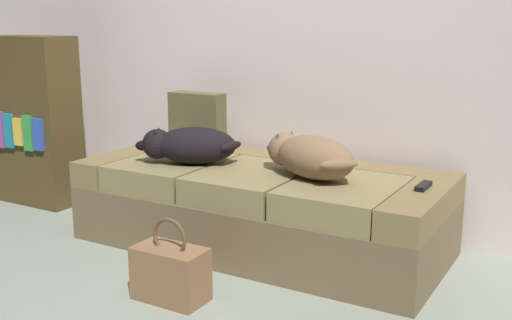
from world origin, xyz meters
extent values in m
cube|color=brown|center=(0.00, 1.07, 0.15)|extent=(1.94, 0.85, 0.30)
cube|color=olive|center=(-0.87, 1.07, 0.37)|extent=(0.20, 0.85, 0.14)
cube|color=olive|center=(0.87, 1.07, 0.37)|extent=(0.20, 0.85, 0.14)
cube|color=olive|center=(0.00, 1.39, 0.37)|extent=(1.54, 0.20, 0.14)
cube|color=olive|center=(-0.51, 0.97, 0.37)|extent=(0.50, 0.63, 0.14)
cube|color=olive|center=(0.00, 0.97, 0.37)|extent=(0.50, 0.63, 0.14)
cube|color=olive|center=(0.51, 0.97, 0.37)|extent=(0.50, 0.63, 0.14)
ellipsoid|color=black|center=(-0.35, 0.97, 0.54)|extent=(0.50, 0.42, 0.20)
sphere|color=black|center=(-0.54, 0.88, 0.55)|extent=(0.16, 0.16, 0.16)
ellipsoid|color=black|center=(-0.60, 0.85, 0.54)|extent=(0.11, 0.10, 0.06)
cone|color=black|center=(-0.52, 0.84, 0.61)|extent=(0.04, 0.04, 0.05)
cone|color=black|center=(-0.56, 0.92, 0.61)|extent=(0.04, 0.04, 0.05)
ellipsoid|color=black|center=(-0.15, 1.01, 0.55)|extent=(0.06, 0.18, 0.05)
ellipsoid|color=brown|center=(0.34, 1.00, 0.55)|extent=(0.53, 0.41, 0.21)
sphere|color=brown|center=(0.14, 1.08, 0.55)|extent=(0.17, 0.17, 0.17)
ellipsoid|color=#4C3927|center=(0.06, 1.11, 0.54)|extent=(0.12, 0.10, 0.06)
cone|color=#4C3927|center=(0.12, 1.04, 0.62)|extent=(0.04, 0.04, 0.05)
cone|color=#4C3927|center=(0.15, 1.13, 0.62)|extent=(0.04, 0.04, 0.05)
ellipsoid|color=brown|center=(0.52, 0.88, 0.56)|extent=(0.17, 0.15, 0.05)
cube|color=black|center=(0.86, 1.09, 0.45)|extent=(0.05, 0.15, 0.02)
cube|color=brown|center=(-0.56, 1.29, 0.61)|extent=(0.34, 0.13, 0.34)
cube|color=brown|center=(-0.01, 0.30, 0.12)|extent=(0.32, 0.18, 0.24)
torus|color=brown|center=(-0.01, 0.30, 0.29)|extent=(0.18, 0.02, 0.18)
cube|color=#49391C|center=(-1.70, 1.07, 0.55)|extent=(0.56, 0.28, 1.10)
cube|color=#914595|center=(-1.87, 0.92, 0.50)|extent=(0.08, 0.02, 0.24)
cube|color=teal|center=(-1.79, 0.92, 0.50)|extent=(0.08, 0.02, 0.22)
cube|color=gold|center=(-1.70, 0.92, 0.50)|extent=(0.08, 0.02, 0.18)
cube|color=green|center=(-1.61, 0.92, 0.50)|extent=(0.08, 0.02, 0.23)
cube|color=#2F4FBA|center=(-1.52, 0.92, 0.50)|extent=(0.08, 0.02, 0.20)
camera|label=1|loc=(1.59, -1.73, 1.22)|focal=43.91mm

